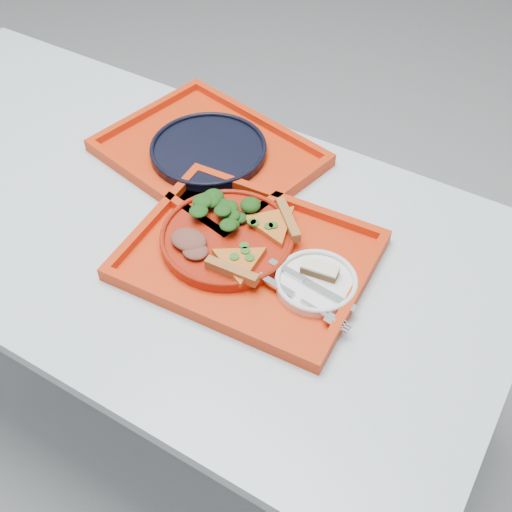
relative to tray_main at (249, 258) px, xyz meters
name	(u,v)px	position (x,y,z in m)	size (l,w,h in m)	color
ground	(171,391)	(-0.29, 0.01, -0.76)	(10.00, 10.00, 0.00)	gray
table	(140,230)	(-0.29, 0.01, -0.08)	(1.60, 0.80, 0.75)	#ADB8C2
tray_main	(249,258)	(0.00, 0.00, 0.00)	(0.45, 0.35, 0.01)	red
tray_far	(209,156)	(-0.24, 0.22, 0.00)	(0.45, 0.35, 0.01)	red
dinner_plate	(227,239)	(-0.05, 0.01, 0.02)	(0.26, 0.26, 0.02)	maroon
side_plate	(316,284)	(0.15, 0.00, 0.01)	(0.15, 0.15, 0.01)	white
navy_plate	(209,151)	(-0.24, 0.22, 0.01)	(0.26, 0.26, 0.02)	black
pizza_slice_a	(240,260)	(0.00, -0.04, 0.03)	(0.12, 0.10, 0.02)	orange
pizza_slice_b	(273,222)	(0.01, 0.08, 0.03)	(0.13, 0.11, 0.02)	orange
salad_heap	(223,206)	(-0.09, 0.05, 0.05)	(0.10, 0.09, 0.05)	black
meat_portion	(189,240)	(-0.11, -0.05, 0.03)	(0.07, 0.06, 0.02)	brown
dessert_bar	(320,270)	(0.14, 0.02, 0.03)	(0.07, 0.04, 0.02)	#4D2B19
knife	(311,284)	(0.14, -0.01, 0.02)	(0.18, 0.02, 0.01)	silver
fork	(300,299)	(0.14, -0.06, 0.02)	(0.18, 0.02, 0.01)	silver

